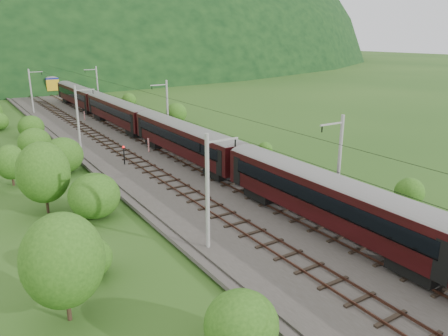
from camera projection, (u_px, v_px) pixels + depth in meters
ground at (278, 230)px, 33.39m from camera, size 600.00×600.00×0.00m
railbed at (211, 190)px, 41.40m from camera, size 14.00×220.00×0.30m
track_left at (188, 193)px, 40.09m from camera, size 2.40×220.00×0.27m
track_right at (232, 184)px, 42.57m from camera, size 2.40×220.00×0.27m
catenary_left at (78, 116)px, 54.67m from camera, size 2.54×192.28×8.00m
catenary_right at (167, 108)px, 60.98m from camera, size 2.54×192.28×8.00m
overhead_wires at (210, 118)px, 39.35m from camera, size 4.83×198.00×0.03m
train at (146, 119)px, 58.31m from camera, size 2.93×140.22×5.09m
hazard_post_near at (84, 116)px, 74.34m from camera, size 0.16×0.16×1.50m
hazard_post_far at (149, 145)px, 54.22m from camera, size 0.18×0.18×1.71m
signal at (124, 154)px, 48.78m from camera, size 0.24×0.24×2.13m
vegetation_left at (36, 166)px, 41.09m from camera, size 11.60×145.37×6.30m
vegetation_right at (284, 152)px, 50.32m from camera, size 5.24×103.47×3.12m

